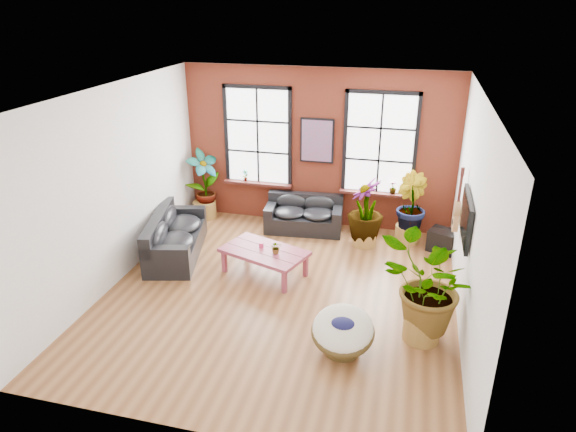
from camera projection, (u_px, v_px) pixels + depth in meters
name	position (u px, v px, depth m)	size (l,w,h in m)	color
room	(281.00, 199.00, 8.49)	(6.04, 6.54, 3.54)	brown
sofa_back	(304.00, 215.00, 11.43)	(1.75, 0.97, 0.77)	black
sofa_left	(173.00, 237.00, 10.30)	(1.39, 2.29, 0.85)	black
coffee_table	(264.00, 253.00, 9.54)	(1.76, 1.35, 0.60)	#893146
papasan_chair	(343.00, 331.00, 7.46)	(0.96, 0.98, 0.69)	#4E3D1C
poster	(317.00, 141.00, 11.11)	(0.74, 0.06, 0.98)	black
tv_wall_unit	(463.00, 217.00, 8.32)	(0.13, 1.86, 1.20)	black
media_box	(443.00, 240.00, 10.51)	(0.67, 0.62, 0.45)	black
pot_back_left	(205.00, 209.00, 12.12)	(0.58, 0.58, 0.39)	olive
pot_back_right	(407.00, 234.00, 10.91)	(0.52, 0.52, 0.37)	olive
pot_right_wall	(421.00, 327.00, 7.80)	(0.64, 0.64, 0.41)	olive
pot_mid	(364.00, 237.00, 10.76)	(0.57, 0.57, 0.36)	olive
floor_plant_back_left	(204.00, 181.00, 11.85)	(0.79, 0.53, 1.49)	#1E4A13
floor_plant_back_right	(410.00, 205.00, 10.68)	(0.75, 0.60, 1.36)	#1E4A13
floor_plant_right_wall	(428.00, 288.00, 7.51)	(1.34, 1.16, 1.49)	#1E4A13
floor_plant_mid	(366.00, 210.00, 10.54)	(0.73, 0.73, 1.31)	#1E4A13
table_plant	(276.00, 247.00, 9.35)	(0.22, 0.19, 0.24)	#1E4A13
sill_plant_left	(245.00, 176.00, 11.80)	(0.14, 0.10, 0.27)	#1E4A13
sill_plant_right	(393.00, 188.00, 11.05)	(0.15, 0.15, 0.27)	#1E4A13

